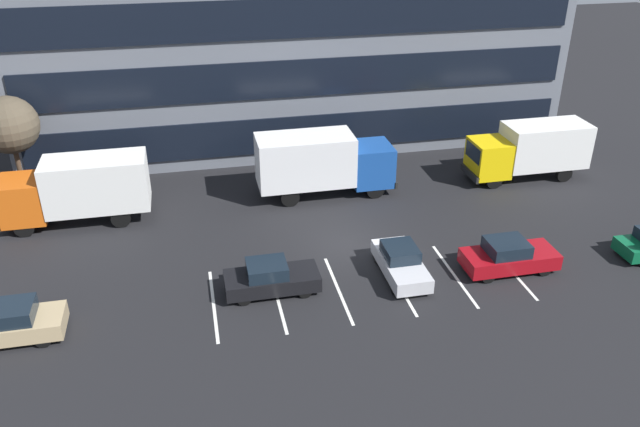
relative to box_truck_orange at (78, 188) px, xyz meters
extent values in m
plane|color=black|center=(13.34, -5.47, -2.01)|extent=(120.00, 120.00, 0.00)
cube|color=slate|center=(13.34, 12.53, 6.99)|extent=(35.71, 13.77, 18.00)
cube|color=black|center=(13.34, 5.58, -0.03)|extent=(34.28, 0.16, 2.30)
cube|color=black|center=(13.34, 5.58, 3.57)|extent=(34.28, 0.16, 2.30)
cube|color=black|center=(13.34, 5.58, 7.17)|extent=(34.28, 0.16, 2.30)
cube|color=silver|center=(6.34, -9.22, -2.00)|extent=(0.14, 5.40, 0.01)
cube|color=silver|center=(9.14, -9.22, -2.00)|extent=(0.14, 5.40, 0.01)
cube|color=silver|center=(11.94, -9.22, -2.00)|extent=(0.14, 5.40, 0.01)
cube|color=silver|center=(14.74, -9.22, -2.00)|extent=(0.14, 5.40, 0.01)
cube|color=silver|center=(17.54, -9.22, -2.00)|extent=(0.14, 5.40, 0.01)
cube|color=silver|center=(20.34, -9.22, -2.00)|extent=(0.14, 5.40, 0.01)
cube|color=#D85914|center=(-2.80, 0.00, -0.38)|extent=(2.24, 2.45, 2.24)
cube|color=white|center=(0.97, 0.00, 0.18)|extent=(5.30, 2.55, 2.75)
cube|color=black|center=(-3.97, 0.00, -1.35)|extent=(0.20, 2.45, 0.41)
cylinder|color=black|center=(-2.80, -1.05, -1.50)|extent=(1.02, 0.31, 1.02)
cylinder|color=black|center=(-2.80, 1.05, -1.50)|extent=(1.02, 0.31, 1.02)
cylinder|color=black|center=(2.03, -1.05, -1.50)|extent=(1.02, 0.31, 1.02)
cylinder|color=black|center=(2.03, 1.05, -1.50)|extent=(1.02, 0.31, 1.02)
cube|color=yellow|center=(23.54, 0.21, -0.45)|extent=(2.14, 2.34, 2.14)
cube|color=black|center=(22.49, 0.21, -0.02)|extent=(0.06, 1.96, 0.94)
cube|color=white|center=(27.15, 0.21, 0.09)|extent=(5.06, 2.43, 2.63)
cube|color=black|center=(22.42, 0.21, -1.37)|extent=(0.19, 2.34, 0.39)
cylinder|color=black|center=(23.54, -0.80, -1.52)|extent=(0.97, 0.29, 0.97)
cylinder|color=black|center=(23.54, 1.21, -1.52)|extent=(0.97, 0.29, 0.97)
cylinder|color=black|center=(28.16, -0.80, -1.52)|extent=(0.97, 0.29, 0.97)
cylinder|color=black|center=(28.16, 1.21, -1.52)|extent=(0.97, 0.29, 0.97)
cube|color=#194799|center=(16.24, 0.56, -0.32)|extent=(2.32, 2.53, 2.32)
cube|color=black|center=(17.38, 0.56, 0.14)|extent=(0.06, 2.13, 1.02)
cube|color=white|center=(12.33, 0.56, 0.26)|extent=(5.49, 2.64, 2.85)
cube|color=black|center=(17.45, 0.56, -1.32)|extent=(0.21, 2.53, 0.42)
cylinder|color=black|center=(16.24, 1.64, -1.48)|extent=(1.05, 0.32, 1.05)
cylinder|color=black|center=(16.24, -0.53, -1.48)|extent=(1.05, 0.32, 1.05)
cylinder|color=black|center=(11.24, 1.64, -1.48)|extent=(1.05, 0.32, 1.05)
cylinder|color=black|center=(11.24, -0.53, -1.48)|extent=(1.05, 0.32, 1.05)
cylinder|color=black|center=(26.68, -8.93, -1.73)|extent=(0.56, 0.20, 0.56)
cube|color=silver|center=(15.05, -8.70, -1.45)|extent=(1.71, 4.08, 0.66)
cube|color=black|center=(15.05, -8.50, -0.83)|extent=(1.50, 1.72, 0.57)
cylinder|color=black|center=(15.79, -10.01, -1.72)|extent=(0.21, 0.57, 0.57)
cylinder|color=black|center=(14.31, -10.01, -1.72)|extent=(0.21, 0.57, 0.57)
cylinder|color=black|center=(15.79, -7.40, -1.72)|extent=(0.21, 0.57, 0.57)
cylinder|color=black|center=(14.31, -7.40, -1.72)|extent=(0.21, 0.57, 0.57)
cube|color=tan|center=(-1.83, -9.81, -1.41)|extent=(4.38, 1.83, 0.71)
cube|color=black|center=(-1.62, -9.81, -0.74)|extent=(1.84, 1.61, 0.61)
cylinder|color=black|center=(-0.43, -10.60, -1.70)|extent=(0.61, 0.22, 0.61)
cylinder|color=black|center=(-0.43, -9.01, -1.70)|extent=(0.61, 0.22, 0.61)
cube|color=maroon|center=(20.21, -9.30, -1.40)|extent=(4.42, 1.85, 0.72)
cube|color=black|center=(19.99, -9.30, -0.73)|extent=(1.86, 1.63, 0.62)
cylinder|color=black|center=(21.62, -8.50, -1.70)|extent=(0.62, 0.23, 0.62)
cylinder|color=black|center=(21.62, -10.11, -1.70)|extent=(0.62, 0.23, 0.62)
cylinder|color=black|center=(18.79, -8.50, -1.70)|extent=(0.62, 0.23, 0.62)
cylinder|color=black|center=(18.79, -10.11, -1.70)|extent=(0.62, 0.23, 0.62)
cube|color=black|center=(9.01, -8.72, -1.43)|extent=(4.21, 1.76, 0.69)
cube|color=black|center=(8.80, -8.72, -0.79)|extent=(1.77, 1.55, 0.59)
cylinder|color=black|center=(10.35, -7.96, -1.71)|extent=(0.59, 0.22, 0.59)
cylinder|color=black|center=(10.35, -9.49, -1.71)|extent=(0.59, 0.22, 0.59)
cylinder|color=black|center=(7.66, -7.96, -1.71)|extent=(0.59, 0.22, 0.59)
cylinder|color=black|center=(7.66, -9.49, -1.71)|extent=(0.59, 0.22, 0.59)
cylinder|color=#473323|center=(-3.66, 3.88, -0.43)|extent=(0.28, 0.28, 3.15)
sphere|color=#4C4233|center=(-3.66, 3.88, 2.41)|extent=(3.21, 3.21, 3.21)
camera|label=1|loc=(6.06, -32.52, 14.52)|focal=35.93mm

